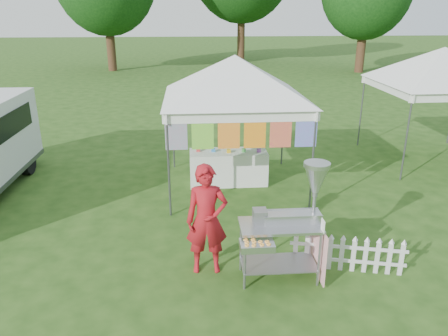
{
  "coord_description": "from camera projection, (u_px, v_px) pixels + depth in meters",
  "views": [
    {
      "loc": [
        -0.98,
        -5.91,
        3.93
      ],
      "look_at": [
        -0.37,
        1.76,
        1.1
      ],
      "focal_mm": 35.0,
      "sensor_mm": 36.0,
      "label": 1
    }
  ],
  "objects": [
    {
      "name": "display_table",
      "position": [
        228.0,
        167.0,
        10.29
      ],
      "size": [
        1.8,
        0.7,
        0.78
      ],
      "primitive_type": "cube",
      "color": "white",
      "rests_on": "ground"
    },
    {
      "name": "canopy_right",
      "position": [
        445.0,
        47.0,
        11.01
      ],
      "size": [
        4.24,
        4.24,
        3.45
      ],
      "color": "#59595E",
      "rests_on": "ground"
    },
    {
      "name": "picket_fence",
      "position": [
        347.0,
        255.0,
        6.84
      ],
      "size": [
        1.76,
        0.45,
        0.56
      ],
      "rotation": [
        0.0,
        0.0,
        -0.24
      ],
      "color": "silver",
      "rests_on": "ground"
    },
    {
      "name": "ground",
      "position": [
        256.0,
        270.0,
        6.96
      ],
      "size": [
        120.0,
        120.0,
        0.0
      ],
      "primitive_type": "plane",
      "color": "#234614",
      "rests_on": "ground"
    },
    {
      "name": "donut_cart",
      "position": [
        294.0,
        214.0,
        6.4
      ],
      "size": [
        1.34,
        0.91,
        1.86
      ],
      "rotation": [
        0.0,
        0.0,
        -0.0
      ],
      "color": "gray",
      "rests_on": "ground"
    },
    {
      "name": "vendor",
      "position": [
        207.0,
        220.0,
        6.67
      ],
      "size": [
        0.65,
        0.43,
        1.76
      ],
      "primitive_type": "imported",
      "rotation": [
        0.0,
        0.0,
        -0.0
      ],
      "color": "#A2131B",
      "rests_on": "ground"
    },
    {
      "name": "canopy_main",
      "position": [
        235.0,
        55.0,
        9.19
      ],
      "size": [
        4.24,
        4.24,
        3.45
      ],
      "color": "#59595E",
      "rests_on": "ground"
    }
  ]
}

